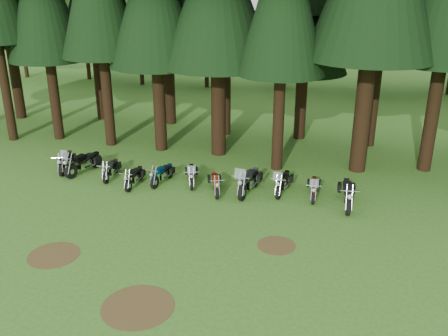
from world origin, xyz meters
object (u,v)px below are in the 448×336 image
at_px(motorcycle_4, 162,175).
at_px(motorcycle_8, 283,183).
at_px(motorcycle_0, 66,162).
at_px(motorcycle_5, 192,175).
at_px(motorcycle_3, 134,178).
at_px(motorcycle_7, 249,182).
at_px(motorcycle_1, 83,163).
at_px(motorcycle_6, 215,184).
at_px(motorcycle_2, 111,170).
at_px(motorcycle_9, 314,189).
at_px(motorcycle_10, 347,195).

xyz_separation_m(motorcycle_4, motorcycle_8, (5.61, 0.24, 0.04)).
bearing_deg(motorcycle_0, motorcycle_5, -16.72).
bearing_deg(motorcycle_3, motorcycle_7, 4.24).
relative_size(motorcycle_1, motorcycle_7, 0.94).
bearing_deg(motorcycle_6, motorcycle_2, 155.35).
relative_size(motorcycle_8, motorcycle_9, 1.09).
height_order(motorcycle_7, motorcycle_8, motorcycle_7).
bearing_deg(motorcycle_1, motorcycle_0, -169.26).
distance_m(motorcycle_4, motorcycle_9, 6.99).
bearing_deg(motorcycle_5, motorcycle_6, -43.24).
bearing_deg(motorcycle_8, motorcycle_3, -166.42).
bearing_deg(motorcycle_8, motorcycle_7, -158.81).
distance_m(motorcycle_4, motorcycle_7, 4.14).
height_order(motorcycle_6, motorcycle_8, motorcycle_8).
relative_size(motorcycle_3, motorcycle_7, 0.77).
bearing_deg(motorcycle_2, motorcycle_7, -7.61).
xyz_separation_m(motorcycle_6, motorcycle_8, (2.93, 0.68, 0.05)).
height_order(motorcycle_9, motorcycle_10, motorcycle_9).
bearing_deg(motorcycle_3, motorcycle_9, 3.74).
distance_m(motorcycle_4, motorcycle_8, 5.62).
relative_size(motorcycle_3, motorcycle_5, 0.97).
height_order(motorcycle_8, motorcycle_9, motorcycle_8).
bearing_deg(motorcycle_10, motorcycle_8, 161.78).
xyz_separation_m(motorcycle_4, motorcycle_5, (1.38, 0.19, 0.01)).
bearing_deg(motorcycle_9, motorcycle_3, -178.48).
bearing_deg(motorcycle_5, motorcycle_9, -18.90).
distance_m(motorcycle_0, motorcycle_5, 6.58).
relative_size(motorcycle_6, motorcycle_8, 0.88).
relative_size(motorcycle_0, motorcycle_7, 0.84).
xyz_separation_m(motorcycle_1, motorcycle_10, (12.58, -0.72, 0.00)).
height_order(motorcycle_7, motorcycle_10, motorcycle_7).
bearing_deg(motorcycle_6, motorcycle_4, 150.73).
height_order(motorcycle_1, motorcycle_6, motorcycle_1).
distance_m(motorcycle_4, motorcycle_5, 1.39).
height_order(motorcycle_0, motorcycle_9, motorcycle_9).
bearing_deg(motorcycle_8, motorcycle_10, -7.93).
bearing_deg(motorcycle_2, motorcycle_4, -6.31).
bearing_deg(motorcycle_3, motorcycle_6, 1.81).
distance_m(motorcycle_6, motorcycle_7, 1.49).
height_order(motorcycle_2, motorcycle_6, motorcycle_6).
bearing_deg(motorcycle_4, motorcycle_9, 9.62).
relative_size(motorcycle_4, motorcycle_8, 0.91).
distance_m(motorcycle_3, motorcycle_4, 1.30).
xyz_separation_m(motorcycle_2, motorcycle_3, (1.47, -0.63, -0.00)).
relative_size(motorcycle_5, motorcycle_7, 0.79).
height_order(motorcycle_1, motorcycle_9, motorcycle_1).
distance_m(motorcycle_1, motorcycle_7, 8.32).
distance_m(motorcycle_0, motorcycle_4, 5.21).
distance_m(motorcycle_1, motorcycle_6, 6.88).
bearing_deg(motorcycle_9, motorcycle_5, 175.28).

